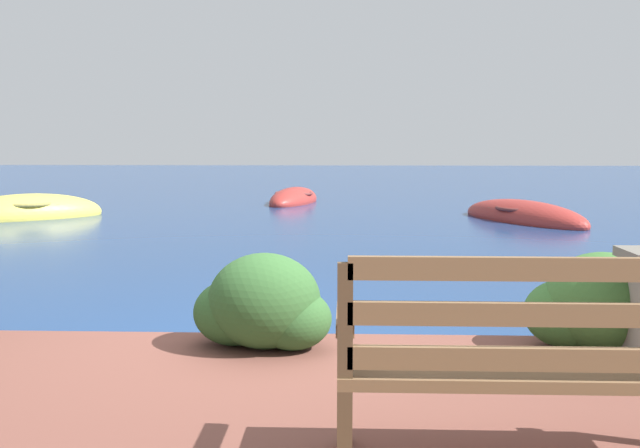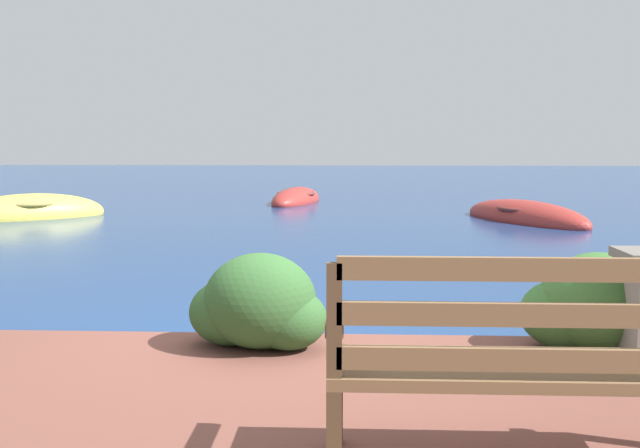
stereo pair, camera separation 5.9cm
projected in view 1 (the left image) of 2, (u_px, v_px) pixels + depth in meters
ground_plane at (274, 363)px, 5.08m from camera, size 80.00×80.00×0.00m
park_bench at (529, 358)px, 2.88m from camera, size 1.56×0.48×0.93m
hedge_clump_left at (263, 307)px, 4.68m from camera, size 0.93×0.67×0.63m
hedge_clump_centre at (600, 308)px, 4.63m from camera, size 0.95×0.68×0.64m
rowboat_nearest at (523, 218)px, 14.01m from camera, size 2.45×3.51×0.72m
rowboat_mid at (28, 215)px, 14.47m from camera, size 3.09×2.72×0.87m
rowboat_far at (294, 200)px, 18.06m from camera, size 1.52×2.88×0.69m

